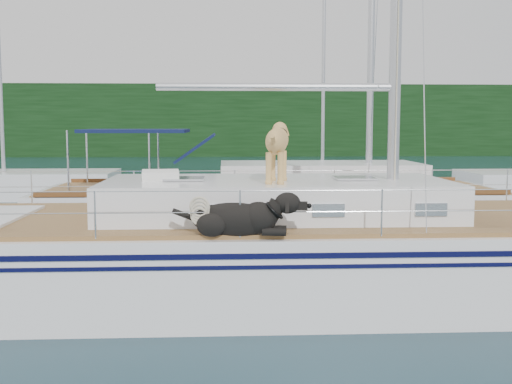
{
  "coord_description": "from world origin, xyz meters",
  "views": [
    {
      "loc": [
        -0.01,
        -9.72,
        2.64
      ],
      "look_at": [
        0.5,
        0.2,
        1.6
      ],
      "focal_mm": 45.0,
      "sensor_mm": 36.0,
      "label": 1
    }
  ],
  "objects": [
    {
      "name": "shore_bank",
      "position": [
        0.0,
        46.2,
        0.6
      ],
      "size": [
        92.0,
        1.0,
        1.2
      ],
      "primitive_type": "cube",
      "color": "#595147",
      "rests_on": "ground"
    },
    {
      "name": "bg_boat_center",
      "position": [
        4.0,
        16.0,
        0.45
      ],
      "size": [
        7.2,
        3.0,
        11.65
      ],
      "color": "white",
      "rests_on": "ground"
    },
    {
      "name": "ground",
      "position": [
        0.0,
        0.0,
        0.0
      ],
      "size": [
        120.0,
        120.0,
        0.0
      ],
      "primitive_type": "plane",
      "color": "black",
      "rests_on": "ground"
    },
    {
      "name": "main_sailboat",
      "position": [
        0.09,
        -0.01,
        0.68
      ],
      "size": [
        12.0,
        3.88,
        14.01
      ],
      "color": "white",
      "rests_on": "ground"
    },
    {
      "name": "neighbor_sailboat",
      "position": [
        1.25,
        5.71,
        0.63
      ],
      "size": [
        11.0,
        3.5,
        13.3
      ],
      "color": "white",
      "rests_on": "ground"
    },
    {
      "name": "tree_line",
      "position": [
        0.0,
        45.0,
        3.0
      ],
      "size": [
        90.0,
        3.0,
        6.0
      ],
      "primitive_type": "cube",
      "color": "black",
      "rests_on": "ground"
    },
    {
      "name": "bg_boat_west",
      "position": [
        -8.0,
        14.0,
        0.45
      ],
      "size": [
        8.0,
        3.0,
        11.65
      ],
      "color": "white",
      "rests_on": "ground"
    }
  ]
}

